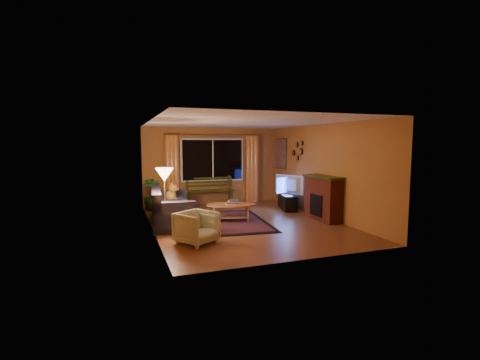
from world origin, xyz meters
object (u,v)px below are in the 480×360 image
object	(u,v)px
tv_console	(287,202)
sofa	(172,206)
bench	(210,198)
floor_lamp	(165,201)
coffee_table	(231,213)
armchair	(197,226)

from	to	relation	value
tv_console	sofa	bearing A→B (deg)	-153.27
bench	floor_lamp	xyz separation A→B (m)	(-1.84, -3.10, 0.49)
bench	tv_console	size ratio (longest dim) A/B	1.40
bench	coffee_table	distance (m)	2.52
armchair	floor_lamp	size ratio (longest dim) A/B	0.49
armchair	coffee_table	xyz separation A→B (m)	(1.25, 1.65, -0.13)
armchair	tv_console	world-z (taller)	armchair
sofa	armchair	xyz separation A→B (m)	(0.20, -1.92, -0.09)
tv_console	floor_lamp	bearing A→B (deg)	-142.53
sofa	armchair	world-z (taller)	sofa
bench	coffee_table	world-z (taller)	bench
bench	coffee_table	bearing A→B (deg)	-89.92
sofa	floor_lamp	bearing A→B (deg)	-102.10
coffee_table	tv_console	bearing A→B (deg)	25.14
sofa	armchair	size ratio (longest dim) A/B	3.10
coffee_table	armchair	bearing A→B (deg)	-127.24
sofa	bench	bearing A→B (deg)	60.60
armchair	bench	bearing A→B (deg)	38.62
coffee_table	bench	bearing A→B (deg)	87.40
sofa	coffee_table	size ratio (longest dim) A/B	1.78
floor_lamp	coffee_table	world-z (taller)	floor_lamp
sofa	tv_console	size ratio (longest dim) A/B	1.99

